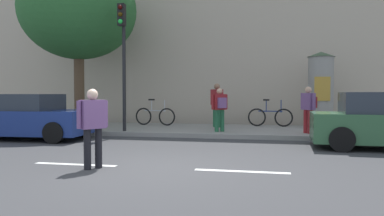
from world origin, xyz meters
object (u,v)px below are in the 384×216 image
(street_tree, at_px, (78,10))
(parked_car_red, at_px, (26,117))
(pedestrian_in_red_top, at_px, (217,101))
(poster_column, at_px, (321,89))
(bicycle_leaning, at_px, (155,116))
(traffic_light, at_px, (123,46))
(pedestrian_in_dark_shirt, at_px, (220,106))
(bicycle_upright, at_px, (270,117))
(pedestrian_with_backpack, at_px, (93,122))
(pedestrian_with_bag, at_px, (309,106))

(street_tree, distance_m, parked_car_red, 5.07)
(pedestrian_in_red_top, height_order, parked_car_red, pedestrian_in_red_top)
(poster_column, relative_size, bicycle_leaning, 1.65)
(bicycle_leaning, bearing_deg, traffic_light, -97.42)
(street_tree, bearing_deg, pedestrian_in_dark_shirt, -8.88)
(street_tree, relative_size, bicycle_upright, 3.70)
(pedestrian_with_backpack, distance_m, bicycle_upright, 9.22)
(bicycle_leaning, bearing_deg, street_tree, -157.72)
(bicycle_leaning, bearing_deg, pedestrian_in_red_top, -6.86)
(poster_column, relative_size, parked_car_red, 0.71)
(poster_column, relative_size, pedestrian_with_backpack, 1.87)
(pedestrian_with_bag, bearing_deg, pedestrian_in_dark_shirt, -178.99)
(traffic_light, distance_m, pedestrian_with_bag, 6.60)
(bicycle_leaning, bearing_deg, poster_column, 2.06)
(pedestrian_with_backpack, height_order, pedestrian_in_dark_shirt, pedestrian_in_dark_shirt)
(traffic_light, distance_m, poster_column, 7.61)
(traffic_light, distance_m, bicycle_upright, 6.38)
(traffic_light, height_order, pedestrian_in_red_top, traffic_light)
(street_tree, distance_m, pedestrian_with_backpack, 8.98)
(street_tree, bearing_deg, pedestrian_with_bag, -5.56)
(traffic_light, xyz_separation_m, poster_column, (6.90, 2.85, -1.47))
(pedestrian_in_dark_shirt, relative_size, bicycle_leaning, 0.85)
(street_tree, xyz_separation_m, bicycle_leaning, (2.79, 1.14, -4.21))
(pedestrian_with_bag, height_order, pedestrian_in_red_top, pedestrian_in_red_top)
(street_tree, relative_size, pedestrian_with_backpack, 4.19)
(traffic_light, height_order, pedestrian_with_bag, traffic_light)
(bicycle_leaning, relative_size, parked_car_red, 0.43)
(pedestrian_in_dark_shirt, bearing_deg, pedestrian_with_bag, 1.01)
(pedestrian_with_backpack, xyz_separation_m, parked_car_red, (-4.31, 3.98, -0.22))
(pedestrian_in_dark_shirt, xyz_separation_m, parked_car_red, (-5.99, -2.15, -0.34))
(poster_column, bearing_deg, bicycle_leaning, -177.94)
(traffic_light, distance_m, bicycle_leaning, 3.67)
(pedestrian_with_bag, relative_size, pedestrian_in_dark_shirt, 1.03)
(pedestrian_with_backpack, xyz_separation_m, pedestrian_with_bag, (4.63, 6.19, 0.15))
(poster_column, height_order, parked_car_red, poster_column)
(pedestrian_in_red_top, bearing_deg, pedestrian_in_dark_shirt, -78.69)
(traffic_light, height_order, poster_column, traffic_light)
(traffic_light, xyz_separation_m, bicycle_leaning, (0.34, 2.61, -2.56))
(street_tree, bearing_deg, parked_car_red, -94.46)
(traffic_light, height_order, bicycle_upright, traffic_light)
(traffic_light, distance_m, parked_car_red, 3.93)
(bicycle_upright, bearing_deg, traffic_light, -148.99)
(traffic_light, distance_m, pedestrian_in_dark_shirt, 3.94)
(traffic_light, xyz_separation_m, bicycle_upright, (5.01, 3.01, -2.56))
(pedestrian_with_bag, relative_size, bicycle_leaning, 0.88)
(street_tree, distance_m, pedestrian_in_red_top, 6.54)
(pedestrian_in_dark_shirt, xyz_separation_m, pedestrian_in_red_top, (-0.35, 1.73, 0.13))
(poster_column, height_order, bicycle_leaning, poster_column)
(bicycle_leaning, height_order, bicycle_upright, same)
(pedestrian_in_dark_shirt, bearing_deg, bicycle_leaning, 145.46)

